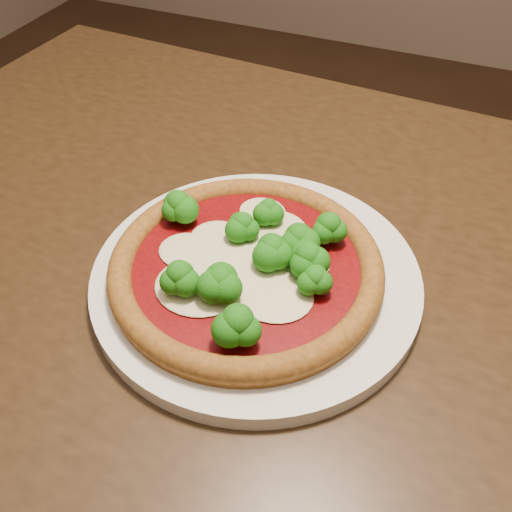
% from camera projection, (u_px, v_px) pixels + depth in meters
% --- Properties ---
extents(floor, '(4.00, 4.00, 0.00)m').
position_uv_depth(floor, '(275.00, 401.00, 1.35)').
color(floor, black).
rests_on(floor, ground).
extents(dining_table, '(1.37, 0.85, 0.75)m').
position_uv_depth(dining_table, '(327.00, 313.00, 0.69)').
color(dining_table, black).
rests_on(dining_table, floor).
extents(plate, '(0.34, 0.34, 0.02)m').
position_uv_depth(plate, '(256.00, 277.00, 0.59)').
color(plate, silver).
rests_on(plate, dining_table).
extents(pizza, '(0.28, 0.28, 0.06)m').
position_uv_depth(pizza, '(248.00, 264.00, 0.57)').
color(pizza, brown).
rests_on(pizza, plate).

